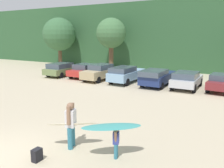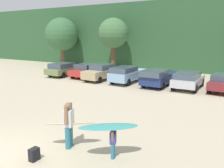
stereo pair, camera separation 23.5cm
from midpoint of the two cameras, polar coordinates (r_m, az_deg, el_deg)
hillside_ridge at (r=35.22m, az=18.08°, el=10.93°), size 108.00×12.00×8.48m
tree_center_left at (r=34.87m, az=-11.79°, el=11.58°), size 4.61×4.61×6.76m
tree_left at (r=29.86m, az=0.53°, el=12.04°), size 3.70×3.70×6.44m
parked_car_olive_green at (r=26.32m, az=-10.97°, el=3.62°), size 2.00×4.79×1.41m
parked_car_red at (r=24.87m, az=-5.83°, el=3.32°), size 1.89×4.07×1.41m
parked_car_tan at (r=23.23m, az=-2.19°, el=2.93°), size 1.93×4.43×1.54m
parked_car_sky_blue at (r=21.93m, az=3.99°, el=2.45°), size 1.88×4.67×1.53m
parked_car_navy at (r=20.91m, az=11.40°, el=1.71°), size 1.93×4.88×1.47m
parked_car_silver at (r=20.30m, az=18.13°, el=1.03°), size 1.92×4.16×1.42m
parked_car_maroon at (r=20.36m, az=25.60°, el=0.39°), size 2.01×4.16×1.38m
person_adult at (r=9.36m, az=-9.69°, el=-9.04°), size 0.47×0.70×1.80m
person_child at (r=8.61m, az=1.06°, el=-13.45°), size 0.30×0.49×1.14m
surfboard_cream at (r=9.42m, az=-9.43°, el=-9.41°), size 1.95×1.56×0.29m
surfboard_teal at (r=8.37m, az=-0.05°, el=-10.24°), size 2.03×1.74×0.11m
backpack_dropped at (r=9.00m, az=-17.46°, el=-15.84°), size 0.24×0.34×0.45m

